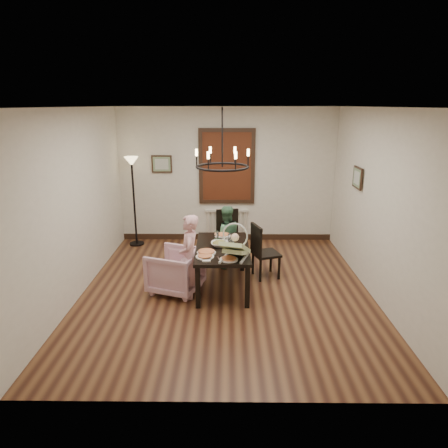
{
  "coord_description": "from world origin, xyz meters",
  "views": [
    {
      "loc": [
        0.03,
        -5.78,
        2.83
      ],
      "look_at": [
        -0.04,
        0.16,
        1.05
      ],
      "focal_mm": 32.0,
      "sensor_mm": 36.0,
      "label": 1
    }
  ],
  "objects_px": {
    "elderly_woman": "(189,264)",
    "seated_man": "(226,242)",
    "drinking_glass": "(232,242)",
    "floor_lamp": "(134,203)",
    "chair_right": "(266,251)",
    "dining_table": "(222,252)",
    "chair_far": "(229,236)",
    "baby_bouncer": "(235,246)",
    "armchair": "(175,271)"
  },
  "relations": [
    {
      "from": "elderly_woman",
      "to": "drinking_glass",
      "type": "xyz_separation_m",
      "value": [
        0.65,
        0.35,
        0.23
      ]
    },
    {
      "from": "dining_table",
      "to": "baby_bouncer",
      "type": "xyz_separation_m",
      "value": [
        0.19,
        -0.47,
        0.26
      ]
    },
    {
      "from": "dining_table",
      "to": "baby_bouncer",
      "type": "height_order",
      "value": "baby_bouncer"
    },
    {
      "from": "drinking_glass",
      "to": "floor_lamp",
      "type": "xyz_separation_m",
      "value": [
        -1.99,
        2.02,
        0.13
      ]
    },
    {
      "from": "chair_right",
      "to": "drinking_glass",
      "type": "height_order",
      "value": "chair_right"
    },
    {
      "from": "elderly_woman",
      "to": "drinking_glass",
      "type": "bearing_deg",
      "value": 116.49
    },
    {
      "from": "chair_right",
      "to": "armchair",
      "type": "relative_size",
      "value": 1.25
    },
    {
      "from": "dining_table",
      "to": "chair_far",
      "type": "distance_m",
      "value": 1.18
    },
    {
      "from": "dining_table",
      "to": "chair_right",
      "type": "distance_m",
      "value": 0.86
    },
    {
      "from": "dining_table",
      "to": "drinking_glass",
      "type": "xyz_separation_m",
      "value": [
        0.15,
        0.02,
        0.16
      ]
    },
    {
      "from": "armchair",
      "to": "baby_bouncer",
      "type": "relative_size",
      "value": 1.37
    },
    {
      "from": "armchair",
      "to": "baby_bouncer",
      "type": "height_order",
      "value": "baby_bouncer"
    },
    {
      "from": "seated_man",
      "to": "drinking_glass",
      "type": "xyz_separation_m",
      "value": [
        0.11,
        -0.82,
        0.29
      ]
    },
    {
      "from": "dining_table",
      "to": "elderly_woman",
      "type": "height_order",
      "value": "elderly_woman"
    },
    {
      "from": "elderly_woman",
      "to": "armchair",
      "type": "bearing_deg",
      "value": -129.68
    },
    {
      "from": "dining_table",
      "to": "seated_man",
      "type": "bearing_deg",
      "value": 85.96
    },
    {
      "from": "seated_man",
      "to": "baby_bouncer",
      "type": "distance_m",
      "value": 1.38
    },
    {
      "from": "chair_far",
      "to": "elderly_woman",
      "type": "bearing_deg",
      "value": -122.76
    },
    {
      "from": "floor_lamp",
      "to": "chair_far",
      "type": "bearing_deg",
      "value": -24.21
    },
    {
      "from": "chair_right",
      "to": "baby_bouncer",
      "type": "distance_m",
      "value": 1.12
    },
    {
      "from": "armchair",
      "to": "floor_lamp",
      "type": "xyz_separation_m",
      "value": [
        -1.1,
        2.18,
        0.56
      ]
    },
    {
      "from": "dining_table",
      "to": "armchair",
      "type": "relative_size",
      "value": 1.99
    },
    {
      "from": "armchair",
      "to": "seated_man",
      "type": "height_order",
      "value": "seated_man"
    },
    {
      "from": "elderly_woman",
      "to": "drinking_glass",
      "type": "height_order",
      "value": "elderly_woman"
    },
    {
      "from": "chair_far",
      "to": "floor_lamp",
      "type": "bearing_deg",
      "value": 144.91
    },
    {
      "from": "armchair",
      "to": "elderly_woman",
      "type": "distance_m",
      "value": 0.37
    },
    {
      "from": "drinking_glass",
      "to": "armchair",
      "type": "bearing_deg",
      "value": -169.8
    },
    {
      "from": "elderly_woman",
      "to": "chair_far",
      "type": "bearing_deg",
      "value": 156.24
    },
    {
      "from": "floor_lamp",
      "to": "baby_bouncer",
      "type": "bearing_deg",
      "value": -51.05
    },
    {
      "from": "dining_table",
      "to": "drinking_glass",
      "type": "distance_m",
      "value": 0.22
    },
    {
      "from": "armchair",
      "to": "seated_man",
      "type": "distance_m",
      "value": 1.26
    },
    {
      "from": "dining_table",
      "to": "baby_bouncer",
      "type": "relative_size",
      "value": 2.72
    },
    {
      "from": "dining_table",
      "to": "chair_right",
      "type": "bearing_deg",
      "value": 29.42
    },
    {
      "from": "chair_right",
      "to": "armchair",
      "type": "bearing_deg",
      "value": 92.85
    },
    {
      "from": "armchair",
      "to": "drinking_glass",
      "type": "distance_m",
      "value": 1.0
    },
    {
      "from": "dining_table",
      "to": "chair_far",
      "type": "height_order",
      "value": "chair_far"
    },
    {
      "from": "seated_man",
      "to": "floor_lamp",
      "type": "relative_size",
      "value": 0.53
    },
    {
      "from": "elderly_woman",
      "to": "seated_man",
      "type": "height_order",
      "value": "elderly_woman"
    },
    {
      "from": "chair_far",
      "to": "seated_man",
      "type": "xyz_separation_m",
      "value": [
        -0.06,
        -0.32,
        -0.01
      ]
    },
    {
      "from": "floor_lamp",
      "to": "dining_table",
      "type": "bearing_deg",
      "value": -47.97
    },
    {
      "from": "baby_bouncer",
      "to": "drinking_glass",
      "type": "relative_size",
      "value": 3.69
    },
    {
      "from": "chair_right",
      "to": "floor_lamp",
      "type": "height_order",
      "value": "floor_lamp"
    },
    {
      "from": "chair_far",
      "to": "floor_lamp",
      "type": "relative_size",
      "value": 0.53
    },
    {
      "from": "drinking_glass",
      "to": "floor_lamp",
      "type": "height_order",
      "value": "floor_lamp"
    },
    {
      "from": "chair_right",
      "to": "baby_bouncer",
      "type": "bearing_deg",
      "value": 130.63
    },
    {
      "from": "dining_table",
      "to": "floor_lamp",
      "type": "distance_m",
      "value": 2.76
    },
    {
      "from": "chair_far",
      "to": "seated_man",
      "type": "distance_m",
      "value": 0.33
    },
    {
      "from": "chair_right",
      "to": "drinking_glass",
      "type": "relative_size",
      "value": 6.34
    },
    {
      "from": "chair_right",
      "to": "seated_man",
      "type": "bearing_deg",
      "value": 40.71
    },
    {
      "from": "drinking_glass",
      "to": "floor_lamp",
      "type": "bearing_deg",
      "value": 134.66
    }
  ]
}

